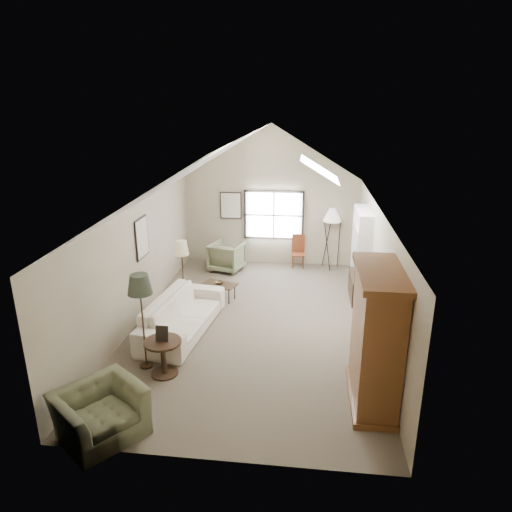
# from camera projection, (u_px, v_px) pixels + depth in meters

# --- Properties ---
(room_shell) EXTENTS (5.01, 8.01, 4.00)m
(room_shell) POSITION_uv_depth(u_px,v_px,m) (254.00, 174.00, 8.80)
(room_shell) COLOR brown
(room_shell) RESTS_ON ground
(window) EXTENTS (1.72, 0.08, 1.42)m
(window) POSITION_uv_depth(u_px,v_px,m) (274.00, 215.00, 13.08)
(window) COLOR black
(window) RESTS_ON room_shell
(skylight) EXTENTS (0.80, 1.20, 0.52)m
(skylight) POSITION_uv_depth(u_px,v_px,m) (321.00, 168.00, 9.50)
(skylight) COLOR white
(skylight) RESTS_ON room_shell
(wall_art) EXTENTS (1.97, 3.71, 0.88)m
(wall_art) POSITION_uv_depth(u_px,v_px,m) (188.00, 221.00, 11.31)
(wall_art) COLOR black
(wall_art) RESTS_ON room_shell
(armoire) EXTENTS (0.60, 1.50, 2.20)m
(armoire) POSITION_uv_depth(u_px,v_px,m) (376.00, 338.00, 6.98)
(armoire) COLOR brown
(armoire) RESTS_ON ground
(tv_alcove) EXTENTS (0.32, 1.30, 2.10)m
(tv_alcove) POSITION_uv_depth(u_px,v_px,m) (361.00, 254.00, 10.71)
(tv_alcove) COLOR white
(tv_alcove) RESTS_ON ground
(media_console) EXTENTS (0.34, 1.18, 0.60)m
(media_console) POSITION_uv_depth(u_px,v_px,m) (357.00, 287.00, 10.98)
(media_console) COLOR #382316
(media_console) RESTS_ON ground
(tv_panel) EXTENTS (0.05, 0.90, 0.55)m
(tv_panel) POSITION_uv_depth(u_px,v_px,m) (359.00, 263.00, 10.78)
(tv_panel) COLOR black
(tv_panel) RESTS_ON media_console
(sofa) EXTENTS (1.32, 2.69, 0.76)m
(sofa) POSITION_uv_depth(u_px,v_px,m) (183.00, 314.00, 9.40)
(sofa) COLOR silver
(sofa) RESTS_ON ground
(armchair_near) EXTENTS (1.46, 1.49, 0.73)m
(armchair_near) POSITION_uv_depth(u_px,v_px,m) (100.00, 413.00, 6.42)
(armchair_near) COLOR #616345
(armchair_near) RESTS_ON ground
(armchair_far) EXTENTS (1.05, 1.07, 0.80)m
(armchair_far) POSITION_uv_depth(u_px,v_px,m) (227.00, 257.00, 12.83)
(armchair_far) COLOR #67704E
(armchair_far) RESTS_ON ground
(coffee_table) EXTENTS (0.89, 0.66, 0.40)m
(coffee_table) POSITION_uv_depth(u_px,v_px,m) (220.00, 291.00, 10.97)
(coffee_table) COLOR #372816
(coffee_table) RESTS_ON ground
(bowl) EXTENTS (0.24, 0.24, 0.05)m
(bowl) POSITION_uv_depth(u_px,v_px,m) (220.00, 283.00, 10.90)
(bowl) COLOR #3D2D19
(bowl) RESTS_ON coffee_table
(side_table) EXTENTS (0.72, 0.72, 0.65)m
(side_table) POSITION_uv_depth(u_px,v_px,m) (164.00, 358.00, 7.90)
(side_table) COLOR #352615
(side_table) RESTS_ON ground
(side_chair) EXTENTS (0.38, 0.38, 0.94)m
(side_chair) POSITION_uv_depth(u_px,v_px,m) (298.00, 251.00, 13.07)
(side_chair) COLOR brown
(side_chair) RESTS_ON ground
(tripod_lamp) EXTENTS (0.65, 0.65, 1.77)m
(tripod_lamp) POSITION_uv_depth(u_px,v_px,m) (331.00, 238.00, 12.83)
(tripod_lamp) COLOR silver
(tripod_lamp) RESTS_ON ground
(dark_lamp) EXTENTS (0.48, 0.48, 1.80)m
(dark_lamp) POSITION_uv_depth(u_px,v_px,m) (143.00, 321.00, 7.94)
(dark_lamp) COLOR #252B1E
(dark_lamp) RESTS_ON ground
(tan_lamp) EXTENTS (0.36, 0.36, 1.62)m
(tan_lamp) POSITION_uv_depth(u_px,v_px,m) (183.00, 273.00, 10.42)
(tan_lamp) COLOR tan
(tan_lamp) RESTS_ON ground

